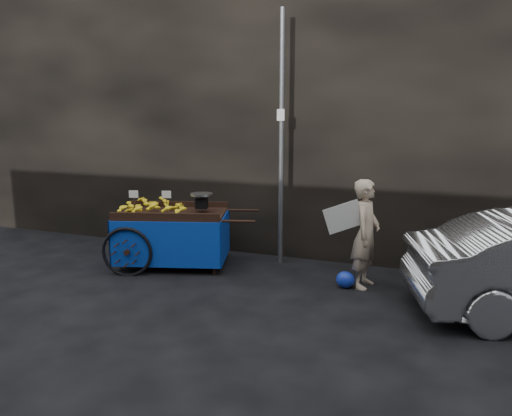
% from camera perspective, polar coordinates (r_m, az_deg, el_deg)
% --- Properties ---
extents(ground, '(80.00, 80.00, 0.00)m').
position_cam_1_polar(ground, '(7.29, -2.65, -8.75)').
color(ground, black).
rests_on(ground, ground).
extents(building_wall, '(13.50, 2.00, 5.00)m').
position_cam_1_polar(building_wall, '(9.19, 6.04, 11.24)').
color(building_wall, black).
rests_on(building_wall, ground).
extents(street_pole, '(0.12, 0.10, 4.00)m').
position_cam_1_polar(street_pole, '(7.98, 2.93, 7.75)').
color(street_pole, slate).
rests_on(street_pole, ground).
extents(banana_cart, '(2.53, 1.66, 1.27)m').
position_cam_1_polar(banana_cart, '(8.10, -9.92, -1.12)').
color(banana_cart, black).
rests_on(banana_cart, ground).
extents(vendor, '(0.78, 0.64, 1.54)m').
position_cam_1_polar(vendor, '(7.16, 12.42, -2.89)').
color(vendor, tan).
rests_on(vendor, ground).
extents(plastic_bag, '(0.27, 0.21, 0.24)m').
position_cam_1_polar(plastic_bag, '(7.24, 10.18, -8.07)').
color(plastic_bag, '#172EAC').
rests_on(plastic_bag, ground).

